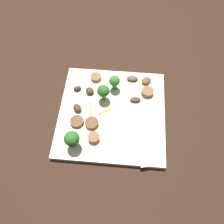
# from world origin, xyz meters

# --- Properties ---
(ground_plane) EXTENTS (1.40, 1.40, 0.00)m
(ground_plane) POSITION_xyz_m (0.00, 0.00, 0.00)
(ground_plane) COLOR black
(plate) EXTENTS (0.27, 0.27, 0.01)m
(plate) POSITION_xyz_m (0.00, 0.00, 0.01)
(plate) COLOR white
(plate) RESTS_ON ground_plane
(fork) EXTENTS (0.18, 0.06, 0.00)m
(fork) POSITION_xyz_m (0.07, 0.07, 0.02)
(fork) COLOR silver
(fork) RESTS_ON plate
(broccoli_floret_0) EXTENTS (0.03, 0.03, 0.05)m
(broccoli_floret_0) POSITION_xyz_m (-0.04, -0.03, 0.05)
(broccoli_floret_0) COLOR #347525
(broccoli_floret_0) RESTS_ON plate
(broccoli_floret_1) EXTENTS (0.03, 0.03, 0.05)m
(broccoli_floret_1) POSITION_xyz_m (-0.08, 0.00, 0.04)
(broccoli_floret_1) COLOR #408630
(broccoli_floret_1) RESTS_ON plate
(broccoli_floret_2) EXTENTS (0.04, 0.04, 0.06)m
(broccoli_floret_2) POSITION_xyz_m (0.10, -0.08, 0.05)
(broccoli_floret_2) COLOR #347525
(broccoli_floret_2) RESTS_ON plate
(sausage_slice_0) EXTENTS (0.04, 0.04, 0.01)m
(sausage_slice_0) POSITION_xyz_m (0.04, -0.08, 0.02)
(sausage_slice_0) COLOR brown
(sausage_slice_0) RESTS_ON plate
(sausage_slice_1) EXTENTS (0.05, 0.05, 0.01)m
(sausage_slice_1) POSITION_xyz_m (0.04, -0.05, 0.02)
(sausage_slice_1) COLOR brown
(sausage_slice_1) RESTS_ON plate
(sausage_slice_2) EXTENTS (0.04, 0.04, 0.01)m
(sausage_slice_2) POSITION_xyz_m (-0.07, 0.09, 0.02)
(sausage_slice_2) COLOR brown
(sausage_slice_2) RESTS_ON plate
(sausage_slice_3) EXTENTS (0.03, 0.03, 0.01)m
(sausage_slice_3) POSITION_xyz_m (-0.10, -0.05, 0.02)
(sausage_slice_3) COLOR brown
(sausage_slice_3) RESTS_ON plate
(sausage_slice_4) EXTENTS (0.03, 0.03, 0.02)m
(sausage_slice_4) POSITION_xyz_m (0.08, -0.04, 0.02)
(sausage_slice_4) COLOR brown
(sausage_slice_4) RESTS_ON plate
(mushroom_0) EXTENTS (0.02, 0.03, 0.01)m
(mushroom_0) POSITION_xyz_m (-0.04, 0.06, 0.02)
(mushroom_0) COLOR #422B19
(mushroom_0) RESTS_ON plate
(mushroom_1) EXTENTS (0.02, 0.02, 0.01)m
(mushroom_1) POSITION_xyz_m (-0.06, -0.10, 0.02)
(mushroom_1) COLOR #422B19
(mushroom_1) RESTS_ON plate
(mushroom_2) EXTENTS (0.03, 0.04, 0.01)m
(mushroom_2) POSITION_xyz_m (-0.10, 0.09, 0.02)
(mushroom_2) COLOR brown
(mushroom_2) RESTS_ON plate
(mushroom_3) EXTENTS (0.03, 0.03, 0.01)m
(mushroom_3) POSITION_xyz_m (-0.00, -0.09, 0.02)
(mushroom_3) COLOR #422B19
(mushroom_3) RESTS_ON plate
(mushroom_4) EXTENTS (0.03, 0.03, 0.01)m
(mushroom_4) POSITION_xyz_m (-0.06, -0.06, 0.02)
(mushroom_4) COLOR #422B19
(mushroom_4) RESTS_ON plate
(mushroom_5) EXTENTS (0.02, 0.03, 0.01)m
(mushroom_5) POSITION_xyz_m (-0.11, 0.05, 0.02)
(mushroom_5) COLOR brown
(mushroom_5) RESTS_ON plate
(pepper_strip_1) EXTENTS (0.05, 0.02, 0.00)m
(pepper_strip_1) POSITION_xyz_m (-0.00, -0.06, 0.02)
(pepper_strip_1) COLOR yellow
(pepper_strip_1) RESTS_ON plate
(pepper_strip_2) EXTENTS (0.02, 0.03, 0.00)m
(pepper_strip_2) POSITION_xyz_m (0.00, -0.02, 0.02)
(pepper_strip_2) COLOR yellow
(pepper_strip_2) RESTS_ON plate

